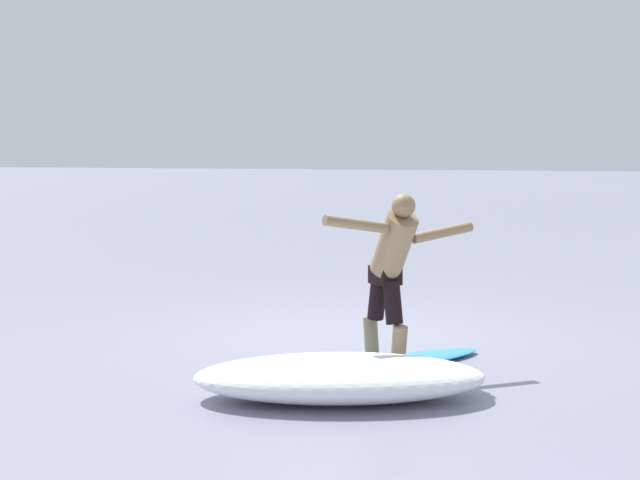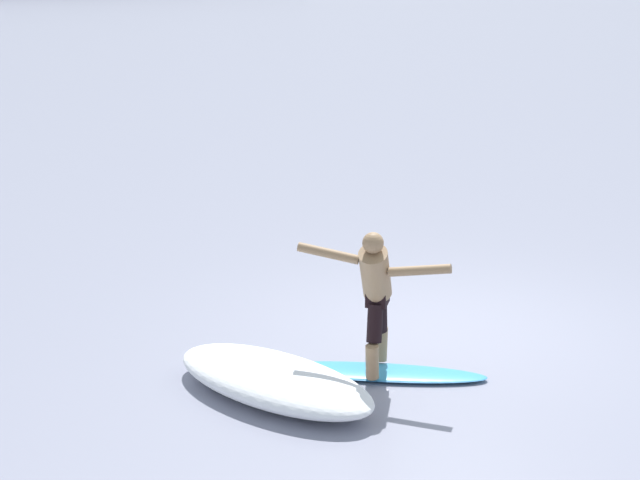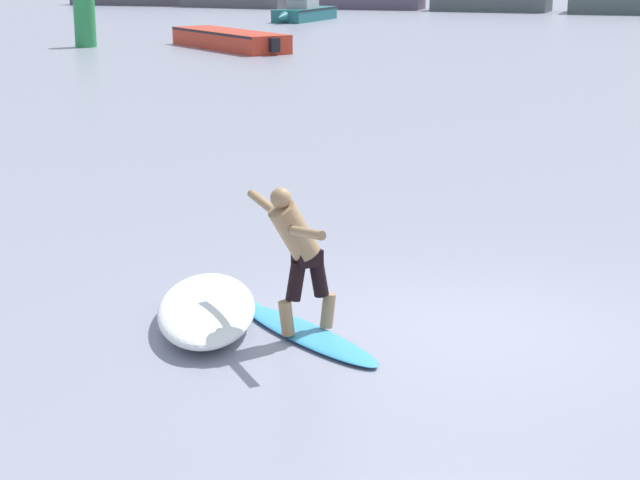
{
  "view_description": "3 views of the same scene",
  "coord_description": "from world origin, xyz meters",
  "views": [
    {
      "loc": [
        -8.8,
        -3.13,
        1.89
      ],
      "look_at": [
        -0.77,
        0.07,
        1.06
      ],
      "focal_mm": 50.0,
      "sensor_mm": 36.0,
      "label": 1
    },
    {
      "loc": [
        -6.32,
        -9.26,
        4.31
      ],
      "look_at": [
        -1.27,
        0.6,
        1.03
      ],
      "focal_mm": 60.0,
      "sensor_mm": 36.0,
      "label": 2
    },
    {
      "loc": [
        2.14,
        -10.21,
        3.71
      ],
      "look_at": [
        -1.7,
        0.57,
        0.63
      ],
      "focal_mm": 60.0,
      "sensor_mm": 36.0,
      "label": 3
    }
  ],
  "objects": [
    {
      "name": "surfboard",
      "position": [
        -1.38,
        -0.76,
        0.04
      ],
      "size": [
        2.15,
        1.63,
        0.2
      ],
      "color": "#3A98C9",
      "rests_on": "ground"
    },
    {
      "name": "surfer",
      "position": [
        -1.42,
        -0.87,
        0.95
      ],
      "size": [
        1.18,
        1.04,
        1.5
      ],
      "color": "#967451",
      "rests_on": "surfboard"
    },
    {
      "name": "ground_plane",
      "position": [
        0.0,
        0.0,
        0.0
      ],
      "size": [
        200.0,
        200.0,
        0.0
      ],
      "primitive_type": "plane",
      "color": "gray"
    },
    {
      "name": "small_boat_offshore",
      "position": [
        -16.07,
        29.66,
        0.39
      ],
      "size": [
        7.1,
        5.88,
        0.72
      ],
      "color": "red",
      "rests_on": "ground"
    },
    {
      "name": "fishing_boat_near_jetty",
      "position": [
        -19.5,
        47.73,
        0.66
      ],
      "size": [
        2.0,
        6.78,
        2.95
      ],
      "color": "#1F5F65",
      "rests_on": "ground"
    },
    {
      "name": "rock_jetty_breakwater",
      "position": [
        -6.62,
        62.0,
        0.76
      ],
      "size": [
        71.38,
        5.32,
        1.71
      ],
      "color": "#554E59",
      "rests_on": "ground"
    },
    {
      "name": "wave_foam_at_tail",
      "position": [
        -2.46,
        -0.77,
        0.17
      ],
      "size": [
        1.81,
        2.48,
        0.34
      ],
      "color": "white",
      "rests_on": "ground"
    },
    {
      "name": "channel_marker_buoy",
      "position": [
        -21.8,
        28.36,
        1.12
      ],
      "size": [
        0.87,
        0.87,
        2.43
      ],
      "color": "#288447",
      "rests_on": "ground"
    }
  ]
}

